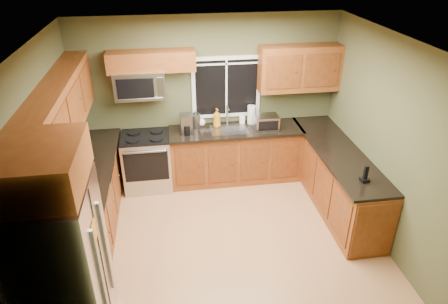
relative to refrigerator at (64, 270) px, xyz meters
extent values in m
plane|color=#AD794C|center=(1.74, 1.30, -0.90)|extent=(4.20, 4.20, 0.00)
plane|color=white|center=(1.74, 1.30, 1.80)|extent=(4.20, 4.20, 0.00)
plane|color=#4B4E2E|center=(1.74, 3.10, 0.45)|extent=(4.20, 0.00, 4.20)
plane|color=#4B4E2E|center=(1.74, -0.50, 0.45)|extent=(4.20, 0.00, 4.20)
plane|color=#4B4E2E|center=(-0.36, 1.30, 0.45)|extent=(0.00, 3.60, 3.60)
plane|color=#4B4E2E|center=(3.84, 1.30, 0.45)|extent=(0.00, 3.60, 3.60)
cube|color=white|center=(2.04, 3.09, 0.65)|extent=(1.12, 0.03, 1.02)
cube|color=black|center=(2.04, 3.08, 0.65)|extent=(1.00, 0.01, 0.90)
cube|color=white|center=(2.04, 3.07, 0.65)|extent=(0.03, 0.01, 0.90)
cube|color=white|center=(2.04, 3.07, 1.04)|extent=(1.00, 0.01, 0.03)
cube|color=brown|center=(-0.06, 1.78, -0.45)|extent=(0.60, 2.65, 0.90)
cube|color=black|center=(-0.04, 1.78, 0.02)|extent=(0.65, 2.65, 0.04)
cube|color=brown|center=(2.15, 2.80, -0.45)|extent=(2.17, 0.60, 0.90)
cube|color=black|center=(2.15, 2.78, 0.02)|extent=(2.17, 0.65, 0.04)
cube|color=brown|center=(3.54, 1.85, -0.45)|extent=(0.60, 2.50, 0.90)
cube|color=brown|center=(3.54, 0.59, -0.45)|extent=(0.56, 0.02, 0.82)
cube|color=black|center=(3.51, 1.85, 0.02)|extent=(0.65, 2.50, 0.04)
cube|color=brown|center=(-0.20, 1.78, 0.96)|extent=(0.33, 2.65, 0.72)
cube|color=brown|center=(0.89, 2.94, 1.17)|extent=(1.30, 0.33, 0.30)
cube|color=brown|center=(3.19, 2.94, 0.96)|extent=(1.30, 0.33, 0.72)
cube|color=brown|center=(0.00, 0.00, 1.13)|extent=(0.72, 0.90, 0.38)
cube|color=#B7B7BC|center=(0.00, 0.00, 0.00)|extent=(0.72, 0.90, 1.80)
cube|color=slate|center=(0.37, -0.20, 0.05)|extent=(0.03, 0.04, 1.10)
cube|color=slate|center=(0.37, 0.20, 0.05)|extent=(0.03, 0.04, 1.10)
cube|color=black|center=(0.36, 0.00, 0.00)|extent=(0.01, 0.02, 1.78)
cube|color=orange|center=(0.37, -0.10, 0.50)|extent=(0.01, 0.14, 0.20)
cube|color=#B7B7BC|center=(0.69, 2.78, -0.45)|extent=(0.76, 0.65, 0.90)
cube|color=black|center=(0.69, 2.78, 0.00)|extent=(0.76, 0.64, 0.03)
cube|color=black|center=(0.69, 2.45, -0.35)|extent=(0.68, 0.02, 0.50)
cylinder|color=slate|center=(0.69, 2.43, -0.08)|extent=(0.64, 0.04, 0.04)
cylinder|color=black|center=(0.51, 2.64, 0.03)|extent=(0.20, 0.20, 0.01)
cylinder|color=black|center=(0.87, 2.64, 0.03)|extent=(0.20, 0.20, 0.01)
cylinder|color=black|center=(0.51, 2.92, 0.03)|extent=(0.20, 0.20, 0.01)
cylinder|color=black|center=(0.87, 2.92, 0.03)|extent=(0.20, 0.20, 0.01)
cube|color=#B7B7BC|center=(0.69, 2.91, 0.83)|extent=(0.76, 0.38, 0.42)
cube|color=black|center=(0.63, 2.72, 0.83)|extent=(0.54, 0.01, 0.30)
cube|color=slate|center=(1.00, 2.72, 0.83)|extent=(0.10, 0.01, 0.30)
cylinder|color=slate|center=(0.69, 2.70, 0.67)|extent=(0.66, 0.02, 0.02)
cube|color=slate|center=(2.04, 2.78, 0.03)|extent=(0.60, 0.42, 0.02)
cylinder|color=#B7B7BC|center=(2.04, 2.98, 0.21)|extent=(0.03, 0.03, 0.34)
cylinder|color=#B7B7BC|center=(2.04, 2.90, 0.37)|extent=(0.03, 0.18, 0.03)
cube|color=#B7B7BC|center=(2.64, 2.72, 0.16)|extent=(0.38, 0.28, 0.23)
cube|color=black|center=(2.64, 2.58, 0.16)|extent=(0.32, 0.01, 0.16)
cube|color=slate|center=(1.35, 2.77, 0.19)|extent=(0.19, 0.23, 0.31)
cylinder|color=black|center=(1.35, 2.69, 0.12)|extent=(0.12, 0.12, 0.16)
cylinder|color=#B7B7BC|center=(1.51, 2.94, 0.16)|extent=(0.19, 0.19, 0.23)
cone|color=black|center=(1.51, 2.94, 0.29)|extent=(0.13, 0.13, 0.06)
cylinder|color=white|center=(2.45, 2.98, 0.19)|extent=(0.17, 0.17, 0.31)
cylinder|color=slate|center=(2.45, 2.98, 0.36)|extent=(0.03, 0.03, 0.04)
imported|color=orange|center=(1.86, 2.92, 0.20)|extent=(0.15, 0.15, 0.32)
imported|color=white|center=(2.29, 3.00, 0.13)|extent=(0.09, 0.09, 0.19)
imported|color=white|center=(1.61, 3.00, 0.12)|extent=(0.16, 0.16, 0.16)
cube|color=black|center=(3.51, 0.99, 0.06)|extent=(0.11, 0.11, 0.04)
cube|color=black|center=(3.51, 0.99, 0.17)|extent=(0.05, 0.04, 0.18)
camera|label=1|loc=(1.10, -3.00, 2.80)|focal=32.00mm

